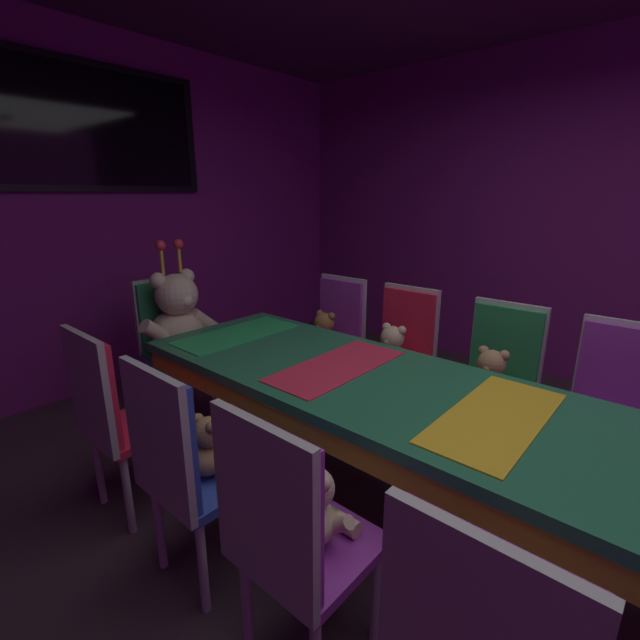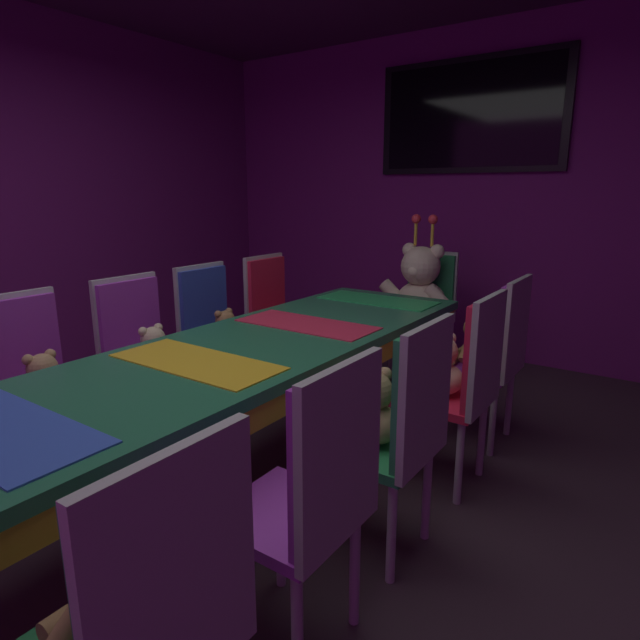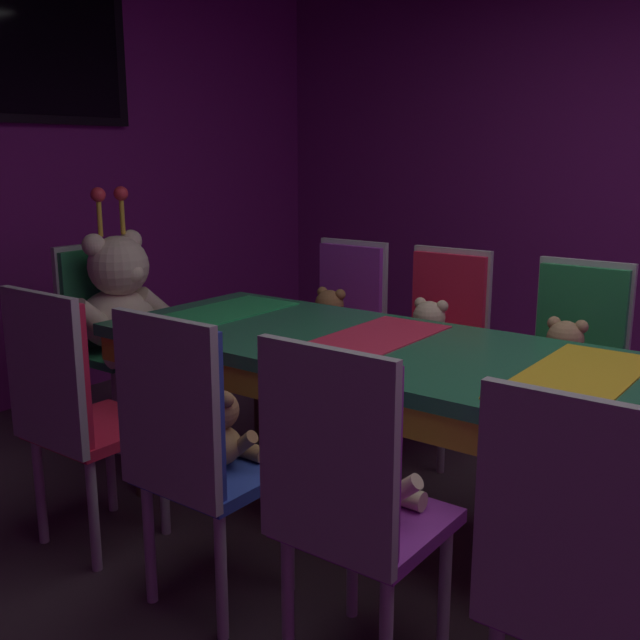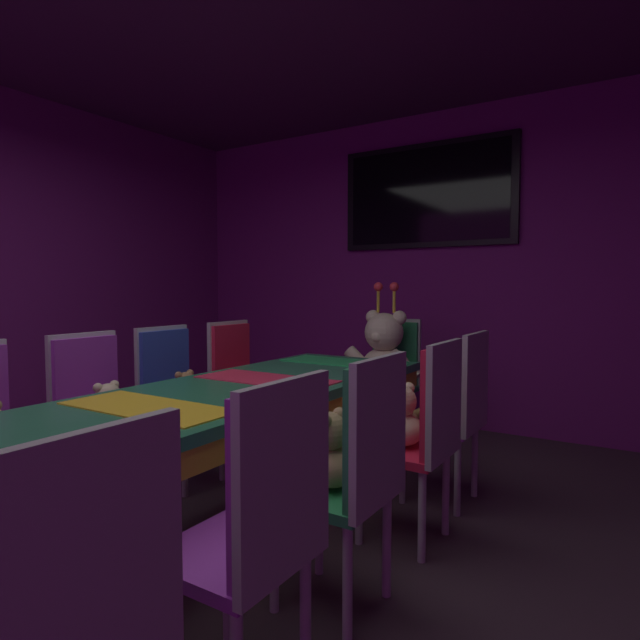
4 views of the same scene
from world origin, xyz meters
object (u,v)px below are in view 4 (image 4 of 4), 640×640
(chair_left_5, at_px, (237,374))
(chair_right_2, at_px, (263,513))
(chair_left_3, at_px, (92,404))
(teddy_right_3, at_px, (327,454))
(chair_right_3, at_px, (360,459))
(wall_tv, at_px, (427,196))
(teddy_left_3, at_px, (109,411))
(teddy_left_4, at_px, (187,394))
(teddy_right_1, at_px, (25,608))
(throne_chair, at_px, (392,368))
(teddy_right_5, at_px, (437,399))
(chair_right_5, at_px, (461,401))
(banquet_table, at_px, (148,427))
(chair_left_4, at_px, (171,387))
(teddy_right_4, at_px, (400,420))
(chair_right_1, at_px, (67,627))
(king_teddy_bear, at_px, (383,355))
(chair_right_4, at_px, (428,423))

(chair_left_5, height_order, chair_right_2, same)
(chair_left_3, height_order, teddy_right_3, chair_left_3)
(chair_right_3, height_order, wall_tv, wall_tv)
(teddy_left_3, relative_size, teddy_left_4, 1.06)
(teddy_right_1, relative_size, throne_chair, 0.32)
(teddy_right_5, bearing_deg, throne_chair, -52.76)
(chair_left_3, xyz_separation_m, teddy_left_4, (0.13, 0.57, -0.03))
(chair_left_3, height_order, chair_right_5, same)
(banquet_table, distance_m, teddy_right_3, 0.76)
(chair_left_4, distance_m, wall_tv, 2.79)
(teddy_right_4, distance_m, teddy_right_5, 0.56)
(chair_right_1, distance_m, throne_chair, 3.41)
(teddy_right_3, relative_size, king_teddy_bear, 0.40)
(teddy_left_3, relative_size, chair_left_5, 0.29)
(chair_left_4, bearing_deg, teddy_right_3, -21.60)
(teddy_right_1, distance_m, chair_right_5, 2.39)
(chair_right_1, bearing_deg, teddy_right_3, -83.10)
(teddy_left_3, xyz_separation_m, king_teddy_bear, (0.69, 1.92, 0.14))
(king_teddy_bear, height_order, wall_tv, wall_tv)
(banquet_table, distance_m, chair_right_5, 1.71)
(chair_right_3, distance_m, teddy_right_3, 0.15)
(throne_chair, bearing_deg, chair_right_3, 21.63)
(chair_right_4, distance_m, chair_right_5, 0.56)
(chair_right_4, distance_m, throne_chair, 1.72)
(teddy_left_4, bearing_deg, chair_right_4, 1.28)
(chair_left_4, distance_m, teddy_right_1, 2.36)
(banquet_table, distance_m, teddy_left_4, 1.14)
(throne_chair, bearing_deg, chair_right_1, 14.31)
(chair_right_3, bearing_deg, chair_left_4, -19.90)
(teddy_right_4, distance_m, throne_chair, 1.65)
(chair_left_3, relative_size, chair_right_2, 1.00)
(chair_right_4, bearing_deg, teddy_left_4, 1.28)
(teddy_right_5, bearing_deg, teddy_left_4, 23.08)
(chair_left_5, bearing_deg, chair_right_4, -18.96)
(banquet_table, bearing_deg, chair_right_1, -46.72)
(chair_left_4, xyz_separation_m, throne_chair, (0.85, 1.52, 0.00))
(chair_left_5, height_order, king_teddy_bear, king_teddy_bear)
(teddy_left_4, relative_size, teddy_right_3, 0.84)
(teddy_right_3, relative_size, teddy_right_5, 1.02)
(chair_left_4, xyz_separation_m, king_teddy_bear, (0.85, 1.36, 0.12))
(banquet_table, xyz_separation_m, chair_right_3, (0.85, 0.27, -0.06))
(chair_right_3, bearing_deg, king_teddy_bear, -66.73)
(teddy_right_1, bearing_deg, chair_right_3, -97.23)
(chair_right_3, xyz_separation_m, chair_right_4, (0.02, 0.65, 0.00))
(chair_left_4, relative_size, chair_right_5, 1.00)
(teddy_left_3, height_order, chair_right_3, chair_right_3)
(teddy_right_3, height_order, wall_tv, wall_tv)
(chair_left_5, distance_m, chair_right_1, 2.93)
(teddy_right_3, bearing_deg, teddy_left_3, -1.87)
(banquet_table, bearing_deg, chair_left_4, 133.64)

